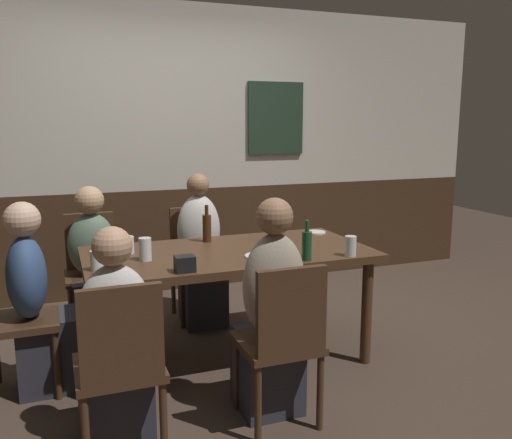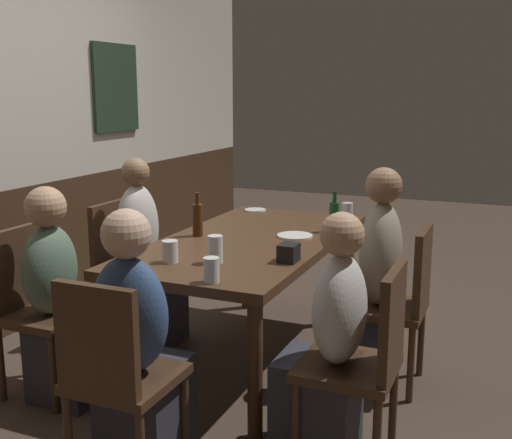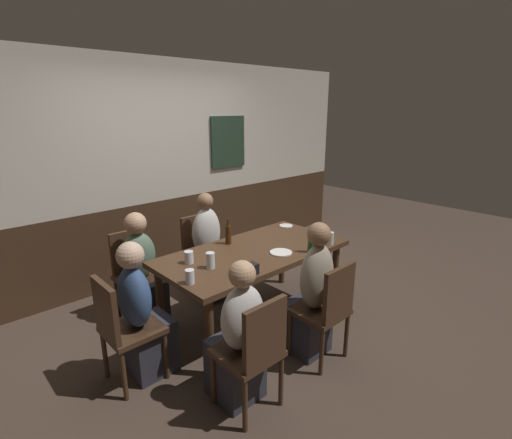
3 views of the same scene
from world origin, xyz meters
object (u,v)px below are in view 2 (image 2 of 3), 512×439
(pint_glass_stout, at_px, (347,214))
(tumbler_water, at_px, (170,252))
(chair_mid_far, at_px, (124,263))
(person_mid_near, at_px, (371,293))
(beer_glass_tall, at_px, (211,272))
(person_mid_far, at_px, (145,266))
(chair_left_near, at_px, (366,356))
(chair_mid_near, at_px, (401,298))
(dining_table, at_px, (250,251))
(person_left_far, at_px, (60,310))
(chair_left_far, at_px, (35,301))
(person_left_near, at_px, (327,358))
(pint_glass_pale, at_px, (215,251))
(plate_white_small, at_px, (255,210))
(condiment_caddy, at_px, (289,253))
(chair_head_west, at_px, (115,371))
(beer_bottle_brown, at_px, (197,219))
(beer_bottle_green, at_px, (334,216))
(person_head_west, at_px, (138,359))
(plate_white_large, at_px, (295,236))

(pint_glass_stout, relative_size, tumbler_water, 1.14)
(chair_mid_far, height_order, person_mid_near, person_mid_near)
(person_mid_near, relative_size, beer_glass_tall, 10.46)
(person_mid_far, bearing_deg, chair_mid_far, 90.00)
(chair_left_near, xyz_separation_m, tumbler_water, (0.18, 1.04, 0.29))
(chair_mid_near, distance_m, person_mid_far, 1.59)
(dining_table, relative_size, tumbler_water, 16.55)
(chair_left_near, height_order, person_left_far, person_left_far)
(chair_left_far, relative_size, person_left_near, 0.80)
(dining_table, xyz_separation_m, pint_glass_pale, (-0.54, -0.05, 0.14))
(plate_white_small, relative_size, condiment_caddy, 1.37)
(chair_left_near, distance_m, chair_head_west, 1.02)
(beer_bottle_brown, distance_m, condiment_caddy, 0.76)
(person_left_far, distance_m, person_mid_far, 0.80)
(condiment_caddy, bearing_deg, person_left_far, 111.23)
(beer_bottle_green, distance_m, plate_white_small, 0.82)
(person_head_west, bearing_deg, person_mid_far, 31.54)
(person_mid_far, distance_m, plate_white_large, 0.99)
(beer_glass_tall, relative_size, beer_bottle_green, 0.46)
(chair_left_near, bearing_deg, chair_left_far, 90.00)
(chair_mid_near, height_order, tumbler_water, chair_mid_near)
(person_head_west, bearing_deg, chair_mid_near, -36.96)
(person_head_west, bearing_deg, plate_white_large, -9.89)
(person_left_far, relative_size, beer_glass_tall, 9.78)
(plate_white_small, bearing_deg, beer_bottle_green, -120.95)
(pint_glass_stout, height_order, beer_bottle_green, beer_bottle_green)
(tumbler_water, xyz_separation_m, plate_white_small, (1.40, 0.14, -0.04))
(condiment_caddy, bearing_deg, person_mid_near, -41.72)
(chair_head_west, relative_size, beer_glass_tall, 7.74)
(chair_mid_far, distance_m, person_mid_far, 0.16)
(person_head_west, distance_m, pint_glass_pale, 0.70)
(pint_glass_pale, height_order, beer_bottle_brown, beer_bottle_brown)
(dining_table, distance_m, tumbler_water, 0.65)
(person_left_near, distance_m, condiment_caddy, 0.63)
(beer_bottle_green, distance_m, condiment_caddy, 0.75)
(person_left_near, bearing_deg, plate_white_large, 27.23)
(condiment_caddy, bearing_deg, pint_glass_stout, -1.10)
(chair_left_far, distance_m, beer_bottle_green, 1.76)
(chair_mid_near, height_order, person_left_far, person_left_far)
(plate_white_large, distance_m, condiment_caddy, 0.54)
(chair_head_west, bearing_deg, tumbler_water, 12.66)
(chair_mid_far, bearing_deg, beer_bottle_brown, -95.97)
(chair_mid_near, height_order, plate_white_large, chair_mid_near)
(person_left_far, height_order, tumbler_water, person_left_far)
(chair_mid_near, relative_size, person_left_far, 0.79)
(dining_table, bearing_deg, beer_glass_tall, -167.84)
(dining_table, bearing_deg, person_head_west, 180.00)
(chair_left_far, height_order, pint_glass_stout, chair_left_far)
(chair_mid_far, distance_m, condiment_caddy, 1.34)
(person_mid_near, xyz_separation_m, beer_bottle_green, (0.36, 0.32, 0.33))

